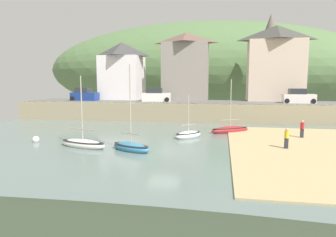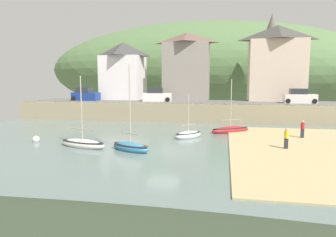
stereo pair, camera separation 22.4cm
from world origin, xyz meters
The scene contains 17 objects.
ground centered at (1.40, -9.56, 0.16)m, with size 48.00×41.00×0.61m.
quay_seawall centered at (0.00, 17.50, 1.36)m, with size 48.00×9.40×2.40m.
hillside_backdrop centered at (0.14, 55.20, 7.97)m, with size 80.00×44.00×22.78m.
waterfront_building_left centered at (-11.75, 25.20, 7.02)m, with size 6.57×6.18×9.07m.
waterfront_building_centre centered at (-1.39, 25.20, 7.64)m, with size 7.19×5.41×10.33m.
waterfront_building_right centered at (11.98, 25.20, 8.01)m, with size 8.26×4.85×11.03m.
church_with_spire centered at (11.67, 29.20, 9.39)m, with size 3.00×3.00×13.55m.
rowboat_small_beached centered at (-6.82, 0.22, 0.28)m, with size 4.56×2.49×5.97m.
sailboat_far_left centered at (1.22, 5.86, 0.27)m, with size 2.90×3.04×4.26m.
fishing_boat_green centered at (5.20, 9.52, 0.29)m, with size 4.29×3.25×5.74m.
sailboat_tall_mast centered at (-2.56, -0.34, 0.30)m, with size 3.72×2.69×6.81m.
parked_car_near_slipway centered at (-16.29, 20.70, 3.20)m, with size 4.22×2.02×1.95m.
parked_car_by_wall centered at (-5.14, 20.70, 3.20)m, with size 4.24×2.06×1.95m.
parked_car_end_of_row centered at (14.39, 20.70, 3.20)m, with size 4.12×1.82×1.95m.
person_on_slipway centered at (9.37, 2.15, 0.98)m, with size 0.34×0.34×1.62m.
person_near_water centered at (11.75, 7.26, 0.98)m, with size 0.34×0.34×1.62m.
mooring_buoy centered at (-11.93, 1.52, 0.19)m, with size 0.64×0.64×0.64m.
Camera 2 is at (4.56, -22.61, 5.41)m, focal length 32.61 mm.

